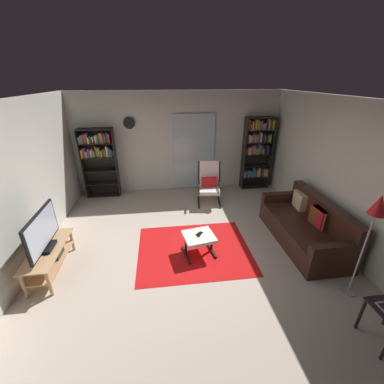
{
  "coord_description": "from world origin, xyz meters",
  "views": [
    {
      "loc": [
        -0.46,
        -3.59,
        2.88
      ],
      "look_at": [
        0.11,
        0.89,
        0.78
      ],
      "focal_mm": 23.12,
      "sensor_mm": 36.0,
      "label": 1
    }
  ],
  "objects_px": {
    "television": "(42,232)",
    "ottoman": "(199,239)",
    "tv_remote": "(200,235)",
    "wall_clock": "(129,123)",
    "leather_sofa": "(306,227)",
    "floor_lamp_by_sofa": "(375,215)",
    "bookshelf_near_tv": "(99,156)",
    "cell_phone": "(199,234)",
    "bookshelf_near_sofa": "(257,150)",
    "lounge_armchair": "(209,182)",
    "tv_stand": "(50,255)"
  },
  "relations": [
    {
      "from": "bookshelf_near_tv",
      "to": "bookshelf_near_sofa",
      "type": "relative_size",
      "value": 0.91
    },
    {
      "from": "bookshelf_near_sofa",
      "to": "cell_phone",
      "type": "distance_m",
      "value": 3.46
    },
    {
      "from": "cell_phone",
      "to": "floor_lamp_by_sofa",
      "type": "height_order",
      "value": "floor_lamp_by_sofa"
    },
    {
      "from": "leather_sofa",
      "to": "cell_phone",
      "type": "bearing_deg",
      "value": -177.72
    },
    {
      "from": "bookshelf_near_sofa",
      "to": "floor_lamp_by_sofa",
      "type": "distance_m",
      "value": 3.92
    },
    {
      "from": "leather_sofa",
      "to": "television",
      "type": "bearing_deg",
      "value": -176.73
    },
    {
      "from": "bookshelf_near_sofa",
      "to": "tv_stand",
      "type": "bearing_deg",
      "value": -146.98
    },
    {
      "from": "bookshelf_near_sofa",
      "to": "ottoman",
      "type": "xyz_separation_m",
      "value": [
        -2.01,
        -2.76,
        -0.78
      ]
    },
    {
      "from": "leather_sofa",
      "to": "floor_lamp_by_sofa",
      "type": "bearing_deg",
      "value": -90.22
    },
    {
      "from": "leather_sofa",
      "to": "lounge_armchair",
      "type": "height_order",
      "value": "lounge_armchair"
    },
    {
      "from": "tv_remote",
      "to": "bookshelf_near_sofa",
      "type": "bearing_deg",
      "value": 85.1
    },
    {
      "from": "tv_remote",
      "to": "floor_lamp_by_sofa",
      "type": "height_order",
      "value": "floor_lamp_by_sofa"
    },
    {
      "from": "ottoman",
      "to": "lounge_armchair",
      "type": "bearing_deg",
      "value": 74.32
    },
    {
      "from": "lounge_armchair",
      "to": "cell_phone",
      "type": "bearing_deg",
      "value": -105.63
    },
    {
      "from": "leather_sofa",
      "to": "wall_clock",
      "type": "height_order",
      "value": "wall_clock"
    },
    {
      "from": "television",
      "to": "cell_phone",
      "type": "xyz_separation_m",
      "value": [
        2.44,
        0.17,
        -0.36
      ]
    },
    {
      "from": "bookshelf_near_tv",
      "to": "cell_phone",
      "type": "relative_size",
      "value": 12.63
    },
    {
      "from": "tv_stand",
      "to": "television",
      "type": "distance_m",
      "value": 0.45
    },
    {
      "from": "tv_stand",
      "to": "lounge_armchair",
      "type": "relative_size",
      "value": 1.12
    },
    {
      "from": "leather_sofa",
      "to": "ottoman",
      "type": "distance_m",
      "value": 2.07
    },
    {
      "from": "ottoman",
      "to": "floor_lamp_by_sofa",
      "type": "height_order",
      "value": "floor_lamp_by_sofa"
    },
    {
      "from": "tv_stand",
      "to": "floor_lamp_by_sofa",
      "type": "distance_m",
      "value": 4.71
    },
    {
      "from": "television",
      "to": "ottoman",
      "type": "xyz_separation_m",
      "value": [
        2.42,
        0.14,
        -0.43
      ]
    },
    {
      "from": "bookshelf_near_sofa",
      "to": "floor_lamp_by_sofa",
      "type": "height_order",
      "value": "bookshelf_near_sofa"
    },
    {
      "from": "tv_remote",
      "to": "television",
      "type": "bearing_deg",
      "value": -145.51
    },
    {
      "from": "bookshelf_near_sofa",
      "to": "cell_phone",
      "type": "height_order",
      "value": "bookshelf_near_sofa"
    },
    {
      "from": "tv_remote",
      "to": "wall_clock",
      "type": "xyz_separation_m",
      "value": [
        -1.34,
        2.88,
        1.46
      ]
    },
    {
      "from": "tv_stand",
      "to": "leather_sofa",
      "type": "bearing_deg",
      "value": 3.04
    },
    {
      "from": "bookshelf_near_tv",
      "to": "wall_clock",
      "type": "distance_m",
      "value": 1.14
    },
    {
      "from": "leather_sofa",
      "to": "cell_phone",
      "type": "height_order",
      "value": "leather_sofa"
    },
    {
      "from": "television",
      "to": "cell_phone",
      "type": "relative_size",
      "value": 7.05
    },
    {
      "from": "tv_stand",
      "to": "ottoman",
      "type": "height_order",
      "value": "tv_stand"
    },
    {
      "from": "tv_stand",
      "to": "leather_sofa",
      "type": "distance_m",
      "value": 4.5
    },
    {
      "from": "bookshelf_near_sofa",
      "to": "ottoman",
      "type": "height_order",
      "value": "bookshelf_near_sofa"
    },
    {
      "from": "television",
      "to": "bookshelf_near_tv",
      "type": "relative_size",
      "value": 0.56
    },
    {
      "from": "bookshelf_near_tv",
      "to": "floor_lamp_by_sofa",
      "type": "xyz_separation_m",
      "value": [
        4.21,
        -3.89,
        0.23
      ]
    },
    {
      "from": "bookshelf_near_tv",
      "to": "floor_lamp_by_sofa",
      "type": "distance_m",
      "value": 5.73
    },
    {
      "from": "bookshelf_near_sofa",
      "to": "ottoman",
      "type": "relative_size",
      "value": 3.27
    },
    {
      "from": "tv_stand",
      "to": "tv_remote",
      "type": "height_order",
      "value": "tv_stand"
    },
    {
      "from": "lounge_armchair",
      "to": "ottoman",
      "type": "bearing_deg",
      "value": -105.68
    },
    {
      "from": "lounge_armchair",
      "to": "ottoman",
      "type": "xyz_separation_m",
      "value": [
        -0.57,
        -2.02,
        -0.22
      ]
    },
    {
      "from": "floor_lamp_by_sofa",
      "to": "television",
      "type": "bearing_deg",
      "value": 167.3
    },
    {
      "from": "cell_phone",
      "to": "television",
      "type": "bearing_deg",
      "value": -130.64
    },
    {
      "from": "bookshelf_near_tv",
      "to": "bookshelf_near_sofa",
      "type": "xyz_separation_m",
      "value": [
        4.16,
        0.02,
        0.02
      ]
    },
    {
      "from": "leather_sofa",
      "to": "ottoman",
      "type": "relative_size",
      "value": 3.33
    },
    {
      "from": "bookshelf_near_tv",
      "to": "leather_sofa",
      "type": "relative_size",
      "value": 0.89
    },
    {
      "from": "bookshelf_near_tv",
      "to": "bookshelf_near_sofa",
      "type": "distance_m",
      "value": 4.16
    },
    {
      "from": "bookshelf_near_tv",
      "to": "bookshelf_near_sofa",
      "type": "bearing_deg",
      "value": 0.31
    },
    {
      "from": "bookshelf_near_sofa",
      "to": "leather_sofa",
      "type": "bearing_deg",
      "value": -88.81
    },
    {
      "from": "leather_sofa",
      "to": "wall_clock",
      "type": "relative_size",
      "value": 6.85
    }
  ]
}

